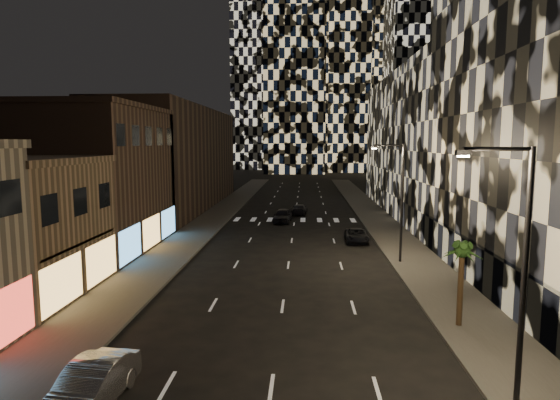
# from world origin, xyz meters

# --- Properties ---
(sidewalk_left) EXTENTS (4.00, 120.00, 0.15)m
(sidewalk_left) POSITION_xyz_m (-10.00, 50.00, 0.07)
(sidewalk_left) COLOR #47443F
(sidewalk_left) RESTS_ON ground
(sidewalk_right) EXTENTS (4.00, 120.00, 0.15)m
(sidewalk_right) POSITION_xyz_m (10.00, 50.00, 0.07)
(sidewalk_right) COLOR #47443F
(sidewalk_right) RESTS_ON ground
(curb_left) EXTENTS (0.20, 120.00, 0.15)m
(curb_left) POSITION_xyz_m (-7.90, 50.00, 0.07)
(curb_left) COLOR #4C4C47
(curb_left) RESTS_ON ground
(curb_right) EXTENTS (0.20, 120.00, 0.15)m
(curb_right) POSITION_xyz_m (7.90, 50.00, 0.07)
(curb_right) COLOR #4C4C47
(curb_right) RESTS_ON ground
(retail_tan) EXTENTS (10.00, 10.00, 8.00)m
(retail_tan) POSITION_xyz_m (-17.00, 21.00, 4.00)
(retail_tan) COLOR #8A6E53
(retail_tan) RESTS_ON ground
(retail_brown) EXTENTS (10.00, 15.00, 12.00)m
(retail_brown) POSITION_xyz_m (-17.00, 33.50, 6.00)
(retail_brown) COLOR #4B352A
(retail_brown) RESTS_ON ground
(retail_filler_left) EXTENTS (10.00, 40.00, 14.00)m
(retail_filler_left) POSITION_xyz_m (-17.00, 60.00, 7.00)
(retail_filler_left) COLOR #4B352A
(retail_filler_left) RESTS_ON ground
(midrise_base) EXTENTS (0.60, 25.00, 3.00)m
(midrise_base) POSITION_xyz_m (12.30, 24.50, 1.50)
(midrise_base) COLOR #383838
(midrise_base) RESTS_ON ground
(midrise_filler_right) EXTENTS (16.00, 40.00, 18.00)m
(midrise_filler_right) POSITION_xyz_m (20.00, 57.00, 9.00)
(midrise_filler_right) COLOR #232326
(midrise_filler_right) RESTS_ON ground
(tower_center_low) EXTENTS (18.00, 18.00, 95.00)m
(tower_center_low) POSITION_xyz_m (-2.00, 140.00, 47.50)
(tower_center_low) COLOR black
(tower_center_low) RESTS_ON ground
(streetlight_near) EXTENTS (2.55, 0.25, 9.00)m
(streetlight_near) POSITION_xyz_m (8.35, 10.00, 5.35)
(streetlight_near) COLOR black
(streetlight_near) RESTS_ON sidewalk_right
(streetlight_far) EXTENTS (2.55, 0.25, 9.00)m
(streetlight_far) POSITION_xyz_m (8.35, 30.00, 5.35)
(streetlight_far) COLOR black
(streetlight_far) RESTS_ON sidewalk_right
(car_silver_parked) EXTENTS (2.00, 4.90, 1.58)m
(car_silver_parked) POSITION_xyz_m (-6.22, 9.37, 0.79)
(car_silver_parked) COLOR gray
(car_silver_parked) RESTS_ON ground
(car_dark_midlane) EXTENTS (2.30, 4.79, 1.58)m
(car_dark_midlane) POSITION_xyz_m (-1.36, 48.22, 0.79)
(car_dark_midlane) COLOR black
(car_dark_midlane) RESTS_ON ground
(car_dark_oncoming) EXTENTS (2.18, 4.64, 1.31)m
(car_dark_oncoming) POSITION_xyz_m (0.53, 54.39, 0.66)
(car_dark_oncoming) COLOR black
(car_dark_oncoming) RESTS_ON ground
(car_dark_rightlane) EXTENTS (2.14, 4.48, 1.23)m
(car_dark_rightlane) POSITION_xyz_m (6.07, 37.62, 0.62)
(car_dark_rightlane) COLOR black
(car_dark_rightlane) RESTS_ON ground
(palm_tree) EXTENTS (2.15, 2.18, 4.28)m
(palm_tree) POSITION_xyz_m (9.00, 17.37, 3.68)
(palm_tree) COLOR #47331E
(palm_tree) RESTS_ON sidewalk_right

